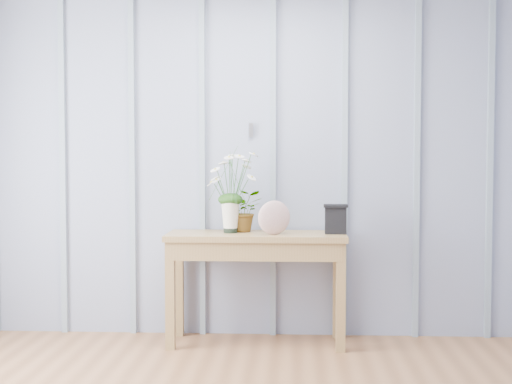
# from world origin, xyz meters

# --- Properties ---
(room_shell) EXTENTS (4.00, 4.50, 2.50)m
(room_shell) POSITION_xyz_m (0.00, 0.92, 1.99)
(room_shell) COLOR #8992AE
(room_shell) RESTS_ON ground
(sideboard) EXTENTS (1.20, 0.45, 0.75)m
(sideboard) POSITION_xyz_m (0.15, 1.99, 0.64)
(sideboard) COLOR olive
(sideboard) RESTS_ON ground
(daisy_vase) EXTENTS (0.41, 0.31, 0.58)m
(daisy_vase) POSITION_xyz_m (-0.03, 2.01, 1.11)
(daisy_vase) COLOR black
(daisy_vase) RESTS_ON sideboard
(spider_plant) EXTENTS (0.28, 0.25, 0.29)m
(spider_plant) POSITION_xyz_m (0.05, 2.09, 0.89)
(spider_plant) COLOR #173E11
(spider_plant) RESTS_ON sideboard
(felt_disc_vessel) EXTENTS (0.23, 0.14, 0.23)m
(felt_disc_vessel) POSITION_xyz_m (0.27, 1.91, 0.86)
(felt_disc_vessel) COLOR #9B4D5E
(felt_disc_vessel) RESTS_ON sideboard
(carved_box) EXTENTS (0.16, 0.13, 0.20)m
(carved_box) POSITION_xyz_m (0.68, 1.99, 0.85)
(carved_box) COLOR black
(carved_box) RESTS_ON sideboard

